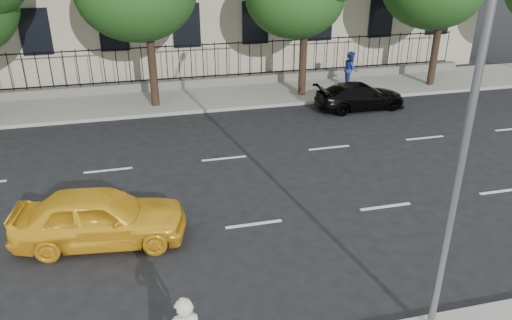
{
  "coord_description": "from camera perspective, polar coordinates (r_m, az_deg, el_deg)",
  "views": [
    {
      "loc": [
        -2.78,
        -8.96,
        7.44
      ],
      "look_at": [
        0.18,
        3.0,
        1.72
      ],
      "focal_mm": 35.0,
      "sensor_mm": 36.0,
      "label": 1
    }
  ],
  "objects": [
    {
      "name": "iron_fence",
      "position": [
        25.73,
        -7.32,
        9.38
      ],
      "size": [
        30.0,
        0.5,
        2.2
      ],
      "color": "slate",
      "rests_on": "far_sidewalk"
    },
    {
      "name": "pedestrian_far",
      "position": [
        25.98,
        10.77,
        10.17
      ],
      "size": [
        0.9,
        1.02,
        1.76
      ],
      "primitive_type": "imported",
      "rotation": [
        0.0,
        0.0,
        1.25
      ],
      "color": "navy",
      "rests_on": "far_sidewalk"
    },
    {
      "name": "black_sedan",
      "position": [
        23.16,
        11.82,
        7.18
      ],
      "size": [
        4.18,
        1.81,
        1.2
      ],
      "primitive_type": "imported",
      "rotation": [
        0.0,
        0.0,
        1.6
      ],
      "color": "black",
      "rests_on": "ground"
    },
    {
      "name": "lane_markings",
      "position": [
        15.85,
        -2.17,
        -3.12
      ],
      "size": [
        49.6,
        4.62,
        0.01
      ],
      "primitive_type": null,
      "color": "silver",
      "rests_on": "ground"
    },
    {
      "name": "far_sidewalk",
      "position": [
        24.28,
        -6.74,
        7.05
      ],
      "size": [
        60.0,
        4.0,
        0.15
      ],
      "primitive_type": "cube",
      "color": "gray",
      "rests_on": "ground"
    },
    {
      "name": "ground",
      "position": [
        11.98,
        2.67,
        -13.56
      ],
      "size": [
        120.0,
        120.0,
        0.0
      ],
      "primitive_type": "plane",
      "color": "black",
      "rests_on": "ground"
    },
    {
      "name": "street_light",
      "position": [
        9.22,
        21.88,
        8.69
      ],
      "size": [
        0.25,
        3.32,
        8.05
      ],
      "color": "slate",
      "rests_on": "near_sidewalk"
    },
    {
      "name": "yellow_taxi",
      "position": [
        13.47,
        -17.4,
        -6.2
      ],
      "size": [
        4.54,
        2.28,
        1.48
      ],
      "primitive_type": "imported",
      "rotation": [
        0.0,
        0.0,
        1.44
      ],
      "color": "yellow",
      "rests_on": "ground"
    }
  ]
}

